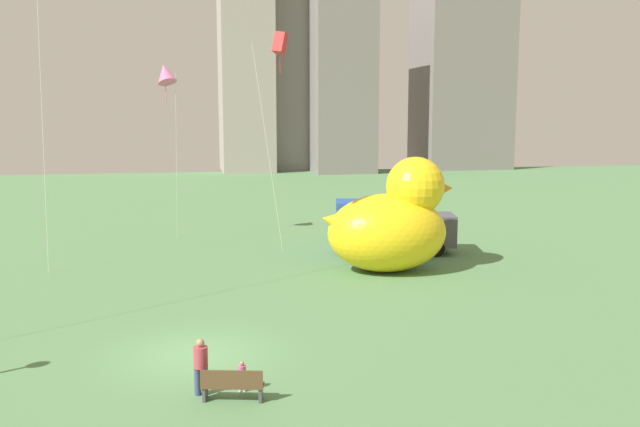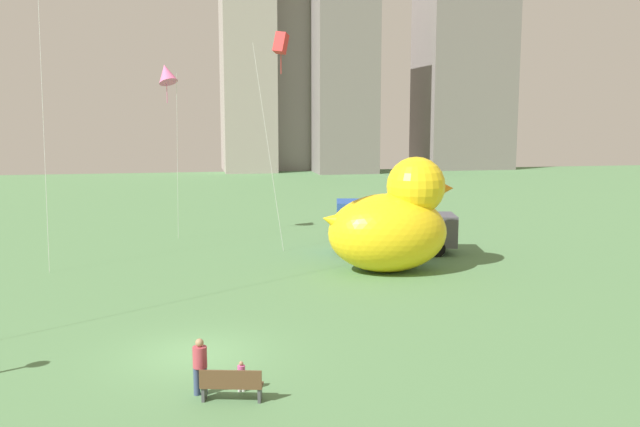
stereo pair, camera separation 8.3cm
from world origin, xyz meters
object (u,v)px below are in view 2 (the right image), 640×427
(giant_inflatable_duck, at_px, (392,223))
(box_truck, at_px, (392,226))
(park_bench, at_px, (231,384))
(person_child, at_px, (241,375))
(kite_red, at_px, (281,44))
(person_adult, at_px, (200,364))
(kite_pink, at_px, (166,74))

(giant_inflatable_duck, xyz_separation_m, box_truck, (1.30, 4.25, -0.89))
(park_bench, height_order, box_truck, box_truck)
(person_child, relative_size, kite_red, 0.07)
(park_bench, bearing_deg, person_child, 62.82)
(giant_inflatable_duck, bearing_deg, person_child, -122.04)
(person_child, relative_size, box_truck, 0.13)
(giant_inflatable_duck, bearing_deg, park_bench, -121.83)
(person_adult, bearing_deg, kite_red, 76.21)
(person_child, distance_m, box_truck, 19.99)
(person_adult, relative_size, person_child, 1.82)
(giant_inflatable_duck, distance_m, box_truck, 4.53)
(person_adult, relative_size, box_truck, 0.23)
(person_child, xyz_separation_m, giant_inflatable_duck, (8.30, 13.26, 1.87))
(kite_pink, bearing_deg, giant_inflatable_duck, -44.37)
(park_bench, relative_size, kite_pink, 0.16)
(box_truck, xyz_separation_m, kite_red, (-5.62, 3.20, 9.91))
(park_bench, distance_m, person_child, 0.68)
(giant_inflatable_duck, relative_size, kite_pink, 0.63)
(park_bench, bearing_deg, kite_pink, 94.79)
(person_child, bearing_deg, park_bench, -117.18)
(park_bench, distance_m, person_adult, 1.08)
(giant_inflatable_duck, xyz_separation_m, kite_pink, (-10.64, 10.41, 7.50))
(kite_red, bearing_deg, box_truck, -29.65)
(giant_inflatable_duck, bearing_deg, kite_red, 120.11)
(giant_inflatable_duck, bearing_deg, person_adult, -125.35)
(park_bench, xyz_separation_m, giant_inflatable_duck, (8.61, 13.86, 1.87))
(giant_inflatable_duck, distance_m, kite_pink, 16.67)
(box_truck, relative_size, kite_red, 0.56)
(park_bench, distance_m, box_truck, 20.66)
(person_child, distance_m, kite_red, 23.73)
(park_bench, bearing_deg, giant_inflatable_duck, 58.17)
(person_child, height_order, kite_red, kite_red)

